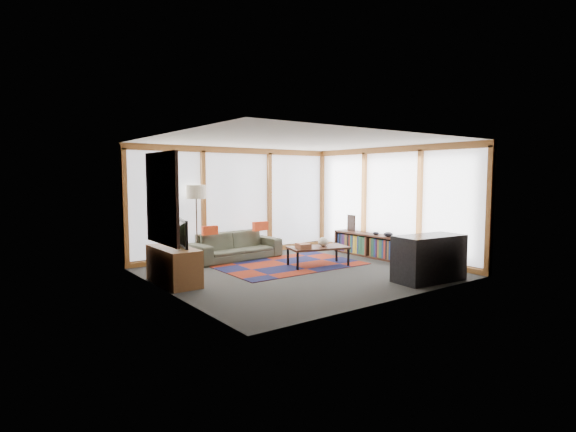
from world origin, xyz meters
TOP-DOWN VIEW (x-y plane):
  - ground at (0.00, 0.00)m, footprint 5.50×5.50m
  - room_envelope at (0.49, 0.56)m, footprint 5.52×5.02m
  - rug at (0.25, 0.70)m, footprint 3.07×2.00m
  - sofa at (-0.36, 1.95)m, footprint 2.19×0.98m
  - pillow_left at (-1.01, 1.95)m, footprint 0.37×0.12m
  - pillow_right at (0.31, 1.92)m, footprint 0.39×0.13m
  - floor_lamp at (-1.22, 2.16)m, footprint 0.43×0.43m
  - coffee_table at (0.68, 0.24)m, footprint 1.37×0.93m
  - book_stack at (0.29, 0.25)m, footprint 0.31×0.36m
  - vase at (0.80, 0.21)m, footprint 0.27×0.27m
  - bookshelf at (2.43, 0.33)m, footprint 0.40×2.18m
  - bowl_a at (2.40, -0.20)m, footprint 0.25×0.25m
  - bowl_b at (2.40, 0.17)m, footprint 0.15×0.15m
  - shelf_picture at (2.50, 1.09)m, footprint 0.09×0.31m
  - tv_console at (-2.43, 0.56)m, footprint 0.55×1.31m
  - television at (-2.33, 0.57)m, footprint 0.33×0.88m
  - bar_counter at (1.42, -2.03)m, footprint 1.39×0.75m

SIDE VIEW (x-z plane):
  - ground at x=0.00m, z-range 0.00..0.00m
  - rug at x=0.25m, z-range 0.00..0.01m
  - coffee_table at x=0.68m, z-range 0.00..0.42m
  - bookshelf at x=2.43m, z-range 0.00..0.54m
  - sofa at x=-0.36m, z-range 0.00..0.63m
  - tv_console at x=-2.43m, z-range 0.00..0.65m
  - bar_counter at x=1.42m, z-range 0.00..0.85m
  - book_stack at x=0.29m, z-range 0.42..0.52m
  - vase at x=0.80m, z-range 0.42..0.61m
  - bowl_b at x=2.40m, z-range 0.54..0.62m
  - bowl_a at x=2.40m, z-range 0.54..0.65m
  - pillow_left at x=-1.01m, z-range 0.63..0.82m
  - pillow_right at x=0.31m, z-range 0.63..0.84m
  - shelf_picture at x=2.50m, z-range 0.54..0.95m
  - floor_lamp at x=-1.22m, z-range 0.00..1.73m
  - television at x=-2.33m, z-range 0.65..1.16m
  - room_envelope at x=0.49m, z-range 0.23..2.85m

